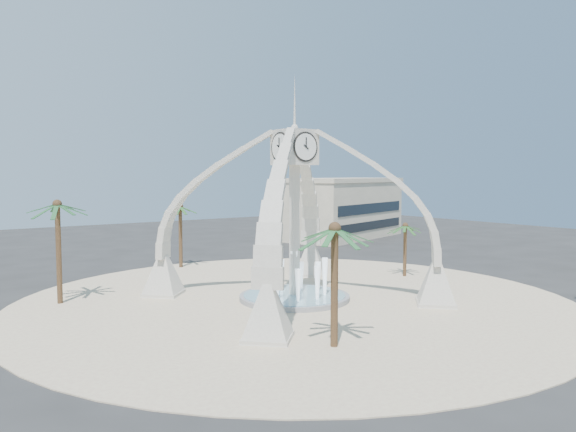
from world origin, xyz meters
TOP-DOWN VIEW (x-y plane):
  - ground at (0.00, 0.00)m, footprint 140.00×140.00m
  - plaza at (0.00, 0.00)m, footprint 40.00×40.00m
  - clock_tower at (-0.00, -0.00)m, footprint 17.94×17.94m
  - fountain at (0.00, 0.00)m, footprint 8.00×8.00m
  - building_ne at (30.00, 28.00)m, footprint 21.87×14.17m
  - palm_east at (13.59, 1.78)m, footprint 4.22×4.22m
  - palm_west at (-14.11, 8.79)m, footprint 4.62×4.62m
  - palm_north at (-0.53, 17.99)m, footprint 4.35×4.35m
  - palm_south at (-4.91, -10.15)m, footprint 5.40×5.40m

SIDE VIEW (x-z plane):
  - ground at x=0.00m, z-range 0.00..0.00m
  - plaza at x=0.00m, z-range 0.00..0.06m
  - fountain at x=0.00m, z-range -1.52..2.10m
  - building_ne at x=30.00m, z-range 0.01..8.61m
  - palm_east at x=13.59m, z-range 1.93..7.13m
  - palm_north at x=-0.53m, z-range 2.56..9.29m
  - palm_south at x=-4.91m, z-range 2.67..9.80m
  - clock_tower at x=0.00m, z-range -1.66..14.64m
  - palm_west at x=-14.11m, z-range 3.03..10.85m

